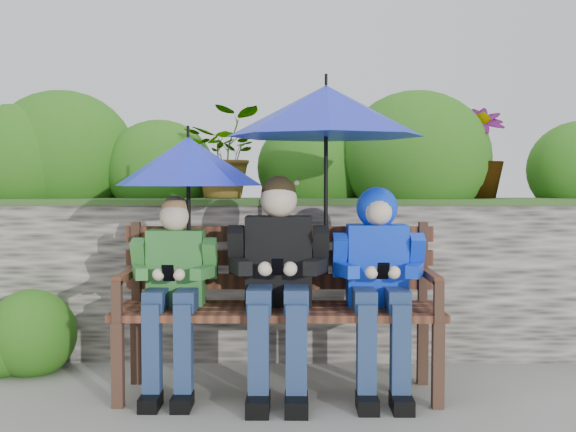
{
  "coord_description": "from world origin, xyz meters",
  "views": [
    {
      "loc": [
        0.03,
        -3.92,
        1.16
      ],
      "look_at": [
        0.0,
        0.1,
        0.95
      ],
      "focal_mm": 45.0,
      "sensor_mm": 36.0,
      "label": 1
    }
  ],
  "objects_px": {
    "boy_left": "(174,282)",
    "boy_middle": "(278,274)",
    "umbrella_right": "(326,111)",
    "boy_right": "(379,271)",
    "umbrella_left": "(188,161)",
    "park_bench": "(279,296)"
  },
  "relations": [
    {
      "from": "park_bench",
      "to": "boy_right",
      "type": "relative_size",
      "value": 1.55
    },
    {
      "from": "boy_left",
      "to": "umbrella_left",
      "type": "height_order",
      "value": "umbrella_left"
    },
    {
      "from": "boy_right",
      "to": "umbrella_left",
      "type": "xyz_separation_m",
      "value": [
        -1.02,
        0.05,
        0.58
      ]
    },
    {
      "from": "boy_left",
      "to": "umbrella_right",
      "type": "xyz_separation_m",
      "value": [
        0.81,
        0.06,
        0.91
      ]
    },
    {
      "from": "boy_middle",
      "to": "boy_right",
      "type": "distance_m",
      "value": 0.54
    },
    {
      "from": "boy_right",
      "to": "boy_left",
      "type": "bearing_deg",
      "value": -179.6
    },
    {
      "from": "park_bench",
      "to": "boy_right",
      "type": "bearing_deg",
      "value": -7.16
    },
    {
      "from": "boy_middle",
      "to": "umbrella_left",
      "type": "height_order",
      "value": "umbrella_left"
    },
    {
      "from": "park_bench",
      "to": "boy_middle",
      "type": "relative_size",
      "value": 1.47
    },
    {
      "from": "boy_middle",
      "to": "boy_right",
      "type": "xyz_separation_m",
      "value": [
        0.53,
        0.02,
        0.02
      ]
    },
    {
      "from": "umbrella_left",
      "to": "boy_right",
      "type": "bearing_deg",
      "value": -2.6
    },
    {
      "from": "boy_right",
      "to": "umbrella_left",
      "type": "relative_size",
      "value": 1.41
    },
    {
      "from": "park_bench",
      "to": "umbrella_left",
      "type": "height_order",
      "value": "umbrella_left"
    },
    {
      "from": "boy_left",
      "to": "umbrella_left",
      "type": "distance_m",
      "value": 0.65
    },
    {
      "from": "park_bench",
      "to": "umbrella_right",
      "type": "height_order",
      "value": "umbrella_right"
    },
    {
      "from": "boy_left",
      "to": "umbrella_right",
      "type": "distance_m",
      "value": 1.22
    },
    {
      "from": "umbrella_left",
      "to": "umbrella_right",
      "type": "height_order",
      "value": "umbrella_right"
    },
    {
      "from": "boy_left",
      "to": "boy_middle",
      "type": "distance_m",
      "value": 0.56
    },
    {
      "from": "park_bench",
      "to": "boy_right",
      "type": "height_order",
      "value": "boy_right"
    },
    {
      "from": "boy_middle",
      "to": "boy_right",
      "type": "height_order",
      "value": "boy_middle"
    },
    {
      "from": "boy_left",
      "to": "umbrella_right",
      "type": "height_order",
      "value": "umbrella_right"
    },
    {
      "from": "boy_right",
      "to": "umbrella_right",
      "type": "height_order",
      "value": "umbrella_right"
    }
  ]
}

